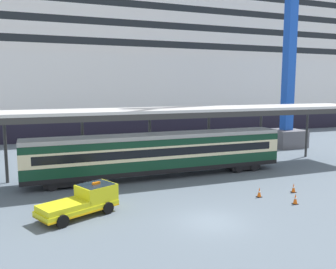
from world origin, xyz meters
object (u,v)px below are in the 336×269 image
(cruise_ship, at_px, (148,61))
(traffic_cone_mid, at_px, (259,192))
(dockside_crane, at_px, (295,3))
(traffic_cone_far, at_px, (295,199))
(service_truck, at_px, (85,200))
(traffic_cone_near, at_px, (294,188))
(train_carriage, at_px, (160,153))

(cruise_ship, xyz_separation_m, traffic_cone_mid, (-5.63, -45.42, -13.08))
(cruise_ship, height_order, dockside_crane, dockside_crane)
(cruise_ship, xyz_separation_m, traffic_cone_far, (-4.18, -47.74, -13.07))
(traffic_cone_far, bearing_deg, service_truck, 167.16)
(traffic_cone_near, distance_m, traffic_cone_far, 3.00)
(dockside_crane, bearing_deg, train_carriage, -156.83)
(traffic_cone_far, xyz_separation_m, dockside_crane, (16.36, 20.58, 19.27))
(traffic_cone_near, bearing_deg, train_carriage, 134.89)
(traffic_cone_mid, relative_size, dockside_crane, 0.01)
(traffic_cone_near, xyz_separation_m, traffic_cone_mid, (-3.30, -0.04, 0.01))
(cruise_ship, relative_size, dockside_crane, 2.84)
(service_truck, bearing_deg, traffic_cone_far, -12.84)
(service_truck, bearing_deg, traffic_cone_near, -3.29)
(traffic_cone_mid, relative_size, traffic_cone_far, 0.98)
(cruise_ship, height_order, traffic_cone_mid, cruise_ship)
(train_carriage, bearing_deg, cruise_ship, 73.83)
(service_truck, xyz_separation_m, traffic_cone_far, (14.49, -3.30, -0.61))
(train_carriage, distance_m, dockside_crane, 30.35)
(dockside_crane, bearing_deg, traffic_cone_mid, -134.28)
(train_carriage, xyz_separation_m, dockside_crane, (22.89, 9.80, 17.34))
(service_truck, relative_size, traffic_cone_near, 7.41)
(traffic_cone_far, bearing_deg, traffic_cone_near, 52.00)
(traffic_cone_far, bearing_deg, traffic_cone_mid, 122.04)
(service_truck, distance_m, traffic_cone_mid, 13.09)
(train_carriage, distance_m, traffic_cone_mid, 10.06)
(cruise_ship, xyz_separation_m, traffic_cone_near, (-2.33, -45.38, -13.09))
(train_carriage, relative_size, traffic_cone_far, 31.22)
(service_truck, xyz_separation_m, traffic_cone_mid, (13.04, -0.98, -0.61))
(traffic_cone_mid, bearing_deg, service_truck, 175.69)
(traffic_cone_mid, xyz_separation_m, traffic_cone_far, (1.45, -2.32, 0.01))
(traffic_cone_near, bearing_deg, traffic_cone_far, -128.00)
(traffic_cone_near, xyz_separation_m, dockside_crane, (14.51, 18.22, 19.29))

